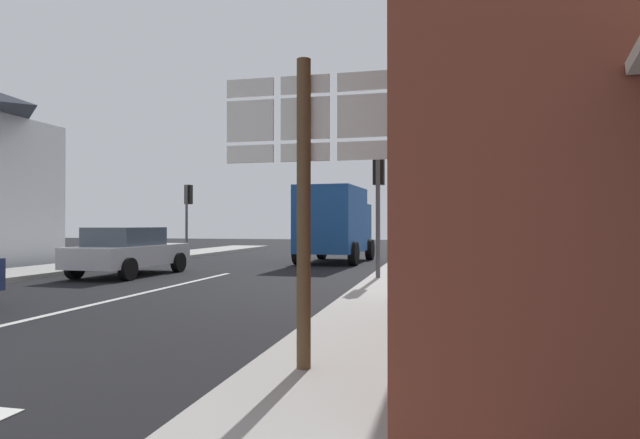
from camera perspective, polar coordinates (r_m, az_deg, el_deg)
name	(u,v)px	position (r m, az deg, el deg)	size (l,w,h in m)	color
ground_plane	(200,280)	(15.25, -12.79, -6.39)	(80.00, 80.00, 0.00)	black
sidewalk_right	(409,293)	(11.80, 9.56, -7.78)	(2.50, 44.00, 0.14)	#9E9B96
lane_centre_stripe	(114,300)	(11.79, -21.30, -8.07)	(0.16, 12.00, 0.01)	silver
sedan_far	(129,251)	(17.12, -19.91, -3.18)	(2.09, 4.26, 1.47)	#B7BABF
delivery_truck	(335,222)	(21.70, 1.62, -0.29)	(2.70, 5.11, 3.05)	#19478C
route_sign_post	(304,180)	(5.27, -1.71, 4.31)	(1.66, 0.14, 3.20)	brown
traffic_light_far_left	(188,204)	(25.47, -14.03, 1.66)	(0.30, 0.49, 3.41)	#47474C
traffic_light_near_right	(379,185)	(14.36, 6.33, 3.69)	(0.30, 0.49, 3.53)	#47474C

